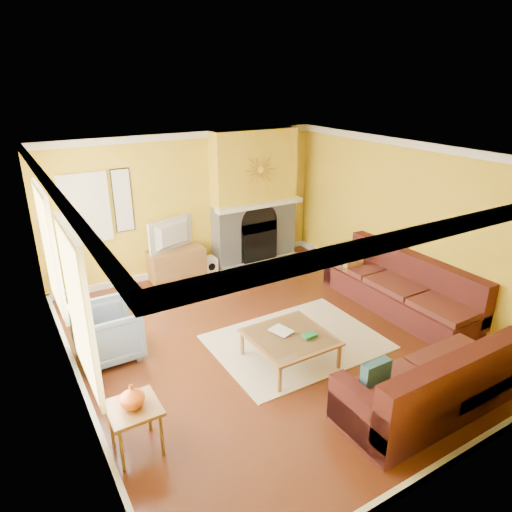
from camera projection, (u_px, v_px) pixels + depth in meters
floor at (272, 337)px, 6.88m from camera, size 5.50×6.00×0.02m
ceiling at (275, 155)px, 5.87m from camera, size 5.50×6.00×0.02m
wall_back at (188, 204)px, 8.77m from camera, size 5.50×0.02×2.70m
wall_front at (460, 362)px, 3.97m from camera, size 5.50×0.02×2.70m
wall_left at (64, 300)px, 5.06m from camera, size 0.02×6.00×2.70m
wall_right at (411, 223)px, 7.69m from camera, size 0.02×6.00×2.70m
baseboard at (272, 333)px, 6.85m from camera, size 5.50×6.00×0.12m
crown_molding at (275, 161)px, 5.89m from camera, size 5.50×6.00×0.12m
window_left_near at (49, 251)px, 6.06m from camera, size 0.06×1.22×1.72m
window_left_far at (77, 309)px, 4.54m from camera, size 0.06×1.22×1.72m
window_back at (85, 209)px, 7.75m from camera, size 0.82×0.06×1.22m
wall_art at (123, 201)px, 8.05m from camera, size 0.34×0.04×1.14m
fireplace at (254, 198)px, 9.25m from camera, size 1.80×0.40×2.70m
mantel at (260, 205)px, 9.09m from camera, size 1.92×0.22×0.08m
hearth at (268, 266)px, 9.30m from camera, size 1.80×0.70×0.06m
sunburst at (260, 170)px, 8.84m from camera, size 0.70×0.04×0.70m
rug at (297, 342)px, 6.72m from camera, size 2.40×1.80×0.02m
sectional_sofa at (370, 313)px, 6.62m from camera, size 3.16×3.79×0.90m
coffee_table at (289, 349)px, 6.20m from camera, size 1.05×1.05×0.42m
media_console at (177, 264)px, 8.77m from camera, size 1.05×0.47×0.58m
tv at (175, 235)px, 8.55m from camera, size 1.03×0.49×0.60m
subwoofer at (209, 264)px, 9.12m from camera, size 0.28×0.28×0.28m
armchair at (108, 332)px, 6.26m from camera, size 0.85×0.83×0.77m
side_table at (136, 428)px, 4.70m from camera, size 0.51×0.51×0.56m
vase at (132, 396)px, 4.55m from camera, size 0.25×0.25×0.26m
book at (276, 334)px, 6.13m from camera, size 0.29×0.35×0.03m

